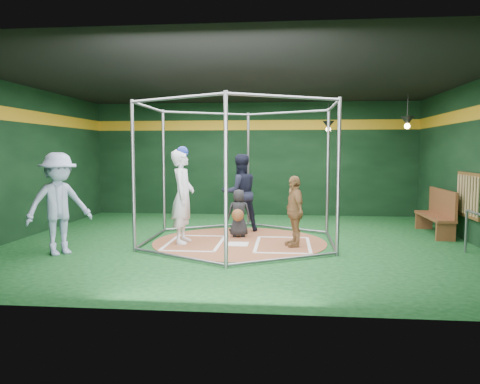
# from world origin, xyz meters

# --- Properties ---
(room_shell) EXTENTS (10.10, 9.10, 3.53)m
(room_shell) POSITION_xyz_m (0.00, 0.01, 1.75)
(room_shell) COLOR #0D3A15
(room_shell) RESTS_ON ground
(clay_disc) EXTENTS (3.80, 3.80, 0.01)m
(clay_disc) POSITION_xyz_m (0.00, 0.00, 0.01)
(clay_disc) COLOR #965636
(clay_disc) RESTS_ON ground
(home_plate) EXTENTS (0.43, 0.43, 0.01)m
(home_plate) POSITION_xyz_m (0.00, -0.30, 0.02)
(home_plate) COLOR white
(home_plate) RESTS_ON clay_disc
(batter_box_left) EXTENTS (1.17, 1.77, 0.01)m
(batter_box_left) POSITION_xyz_m (-0.95, -0.25, 0.02)
(batter_box_left) COLOR white
(batter_box_left) RESTS_ON clay_disc
(batter_box_right) EXTENTS (1.17, 1.77, 0.01)m
(batter_box_right) POSITION_xyz_m (0.95, -0.25, 0.02)
(batter_box_right) COLOR white
(batter_box_right) RESTS_ON clay_disc
(batting_cage) EXTENTS (4.05, 4.67, 3.00)m
(batting_cage) POSITION_xyz_m (-0.00, -0.00, 1.50)
(batting_cage) COLOR gray
(batting_cage) RESTS_ON ground
(bat_rack) EXTENTS (0.07, 1.25, 0.98)m
(bat_rack) POSITION_xyz_m (4.93, 0.40, 1.05)
(bat_rack) COLOR brown
(bat_rack) RESTS_ON room_shell
(pendant_lamp_near) EXTENTS (0.34, 0.34, 0.90)m
(pendant_lamp_near) POSITION_xyz_m (2.20, 3.60, 2.74)
(pendant_lamp_near) COLOR black
(pendant_lamp_near) RESTS_ON room_shell
(pendant_lamp_far) EXTENTS (0.34, 0.34, 0.90)m
(pendant_lamp_far) POSITION_xyz_m (4.00, 2.00, 2.74)
(pendant_lamp_far) COLOR black
(pendant_lamp_far) RESTS_ON room_shell
(batter_figure) EXTENTS (0.49, 0.74, 2.09)m
(batter_figure) POSITION_xyz_m (-1.21, -0.23, 1.04)
(batter_figure) COLOR white
(batter_figure) RESTS_ON clay_disc
(visitor_leopard) EXTENTS (0.60, 0.93, 1.48)m
(visitor_leopard) POSITION_xyz_m (1.18, -0.36, 0.75)
(visitor_leopard) COLOR tan
(visitor_leopard) RESTS_ON clay_disc
(catcher_figure) EXTENTS (0.58, 0.59, 1.11)m
(catcher_figure) POSITION_xyz_m (-0.08, 0.59, 0.56)
(catcher_figure) COLOR black
(catcher_figure) RESTS_ON clay_disc
(umpire) EXTENTS (1.15, 1.05, 1.91)m
(umpire) POSITION_xyz_m (-0.13, 1.37, 0.97)
(umpire) COLOR black
(umpire) RESTS_ON clay_disc
(bystander_blue) EXTENTS (1.40, 1.43, 1.97)m
(bystander_blue) POSITION_xyz_m (-3.35, -1.53, 0.99)
(bystander_blue) COLOR #97A6C7
(bystander_blue) RESTS_ON ground
(dugout_bench) EXTENTS (0.44, 1.87, 1.09)m
(dugout_bench) POSITION_xyz_m (4.63, 1.41, 0.56)
(dugout_bench) COLOR brown
(dugout_bench) RESTS_ON ground
(steel_railing) EXTENTS (0.05, 1.00, 0.86)m
(steel_railing) POSITION_xyz_m (4.55, -1.06, 0.57)
(steel_railing) COLOR gray
(steel_railing) RESTS_ON ground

